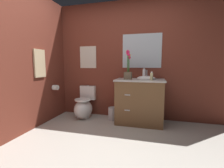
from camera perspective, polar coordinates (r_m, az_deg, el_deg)
ground_plane at (r=2.19m, az=-6.78°, el=-25.05°), size 9.24×9.24×0.00m
wall_back at (r=3.42m, az=6.44°, el=8.46°), size 4.31×0.05×2.50m
wall_left at (r=3.05m, az=-29.19°, el=7.82°), size 0.05×4.58×2.50m
toilet at (r=3.52m, az=-10.18°, el=-8.19°), size 0.38×0.59×0.69m
vanity_cabinet at (r=3.14m, az=10.08°, el=-6.10°), size 0.94×0.56×1.06m
flower_vase at (r=3.02m, az=5.94°, el=5.57°), size 0.14×0.14×0.56m
soap_bottle at (r=2.93m, az=14.30°, el=2.74°), size 0.05×0.05×0.16m
lotion_bottle at (r=3.14m, az=11.64°, el=3.61°), size 0.06×0.06×0.22m
trash_bin at (r=3.36m, az=0.18°, el=-10.74°), size 0.18×0.18×0.27m
wall_poster at (r=3.65m, az=-8.77°, el=9.65°), size 0.39×0.01×0.49m
wall_mirror at (r=3.37m, az=10.82°, el=11.81°), size 0.80×0.01×0.70m
hanging_towel at (r=3.25m, az=-24.99°, el=6.85°), size 0.03×0.28×0.52m
toilet_paper_roll at (r=3.55m, az=-20.00°, el=-1.20°), size 0.11×0.11×0.11m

